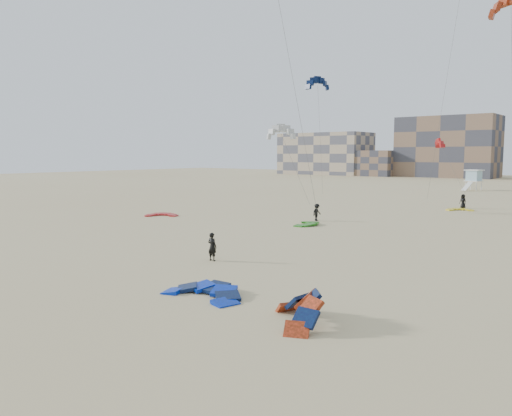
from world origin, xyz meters
The scene contains 17 objects.
ground centered at (0.00, 0.00, 0.00)m, with size 320.00×320.00×0.00m, color #C5B684.
kite_ground_blue centered at (2.51, -2.24, 0.00)m, with size 3.95×4.09×0.84m, color #001FDD, non-canonical shape.
kite_ground_orange centered at (8.32, -2.59, 0.00)m, with size 3.33×2.77×2.01m, color red, non-canonical shape.
kite_ground_red centered at (-23.77, 17.49, 0.00)m, with size 3.28×3.48×0.46m, color #B11021, non-canonical shape.
kite_ground_green centered at (-7.12, 21.74, 0.00)m, with size 3.22×3.40×0.51m, color #247823, non-canonical shape.
kite_ground_yellow centered at (0.82, 44.22, 0.00)m, with size 2.87×3.02×0.39m, color #FFFE31, non-canonical shape.
kitesurfer_main centered at (-2.83, 3.92, 0.93)m, with size 0.68×0.45×1.87m, color black.
kitesurfer_c centered at (-7.93, 24.98, 0.89)m, with size 1.16×0.66×1.79m, color black.
kitesurfer_e centered at (0.40, 46.83, 0.92)m, with size 0.90×0.59×1.84m, color black.
kite_fly_orange centered at (8.12, 32.02, 20.32)m, with size 9.13×29.90×20.79m.
kite_fly_grey centered at (-17.04, 31.09, 9.48)m, with size 6.93×4.62×9.63m.
kite_fly_navy centered at (-19.27, 43.06, 16.84)m, with size 4.69×4.72×16.97m.
kite_fly_red centered at (-7.66, 61.11, 8.51)m, with size 7.06×4.91×8.56m.
lifeguard_tower_far centered at (-7.83, 81.47, 1.96)m, with size 3.26×5.66×3.94m.
condo_west_a centered at (-70.00, 130.00, 7.00)m, with size 30.00×15.00×14.00m, color tan.
condo_west_b centered at (-30.00, 134.00, 9.00)m, with size 28.00×14.00×18.00m, color brown.
condo_fill_left centered at (-50.00, 128.00, 4.00)m, with size 12.00×10.00×8.00m, color brown.
Camera 1 is at (19.52, -19.32, 6.98)m, focal length 35.00 mm.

